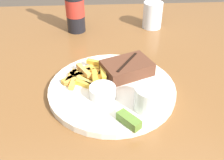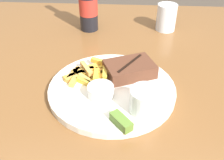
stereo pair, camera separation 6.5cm
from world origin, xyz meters
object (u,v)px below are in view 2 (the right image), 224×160
at_px(dinner_plate, 112,89).
at_px(dipping_sauce_cup, 101,91).
at_px(beer_bottle, 88,5).
at_px(pickle_spear, 121,121).
at_px(fork_utensil, 80,80).
at_px(coleslaw_cup, 146,99).
at_px(steak_portion, 130,69).
at_px(drinking_glass, 166,17).

xyz_separation_m(dinner_plate, dipping_sauce_cup, (-0.02, -0.04, 0.02)).
xyz_separation_m(dipping_sauce_cup, beer_bottle, (-0.08, 0.41, 0.06)).
distance_m(dipping_sauce_cup, beer_bottle, 0.43).
bearing_deg(dipping_sauce_cup, pickle_spear, -61.02).
bearing_deg(dipping_sauce_cup, fork_utensil, 136.19).
relative_size(dinner_plate, fork_utensil, 2.41).
relative_size(dipping_sauce_cup, beer_bottle, 0.25).
bearing_deg(coleslaw_cup, beer_bottle, 112.23).
relative_size(dinner_plate, steak_portion, 2.15).
xyz_separation_m(steak_portion, fork_utensil, (-0.13, -0.04, -0.02)).
bearing_deg(drinking_glass, pickle_spear, -105.67).
relative_size(fork_utensil, beer_bottle, 0.52).
distance_m(pickle_spear, fork_utensil, 0.19).
height_order(coleslaw_cup, dipping_sauce_cup, coleslaw_cup).
bearing_deg(dinner_plate, pickle_spear, -78.31).
distance_m(coleslaw_cup, drinking_glass, 0.48).
relative_size(dinner_plate, dipping_sauce_cup, 5.08).
bearing_deg(beer_bottle, drinking_glass, 2.95).
height_order(coleslaw_cup, beer_bottle, beer_bottle).
relative_size(coleslaw_cup, drinking_glass, 0.74).
bearing_deg(steak_portion, pickle_spear, -94.84).
height_order(dipping_sauce_cup, pickle_spear, dipping_sauce_cup).
height_order(fork_utensil, drinking_glass, drinking_glass).
xyz_separation_m(coleslaw_cup, dipping_sauce_cup, (-0.10, 0.05, -0.02)).
distance_m(steak_portion, beer_bottle, 0.36).
bearing_deg(steak_portion, dipping_sauce_cup, -125.68).
relative_size(dipping_sauce_cup, fork_utensil, 0.48).
distance_m(coleslaw_cup, pickle_spear, 0.07).
relative_size(coleslaw_cup, fork_utensil, 0.53).
relative_size(pickle_spear, beer_bottle, 0.22).
xyz_separation_m(dinner_plate, coleslaw_cup, (0.08, -0.08, 0.04)).
height_order(steak_portion, coleslaw_cup, coleslaw_cup).
bearing_deg(pickle_spear, fork_utensil, 126.40).
bearing_deg(fork_utensil, dinner_plate, 0.00).
xyz_separation_m(coleslaw_cup, pickle_spear, (-0.05, -0.05, -0.02)).
bearing_deg(coleslaw_cup, dinner_plate, 133.20).
height_order(dinner_plate, pickle_spear, pickle_spear).
bearing_deg(steak_portion, dinner_plate, -127.80).
relative_size(pickle_spear, fork_utensil, 0.43).
height_order(dinner_plate, fork_utensil, fork_utensil).
distance_m(coleslaw_cup, fork_utensil, 0.19).
xyz_separation_m(pickle_spear, drinking_glass, (0.15, 0.52, 0.02)).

